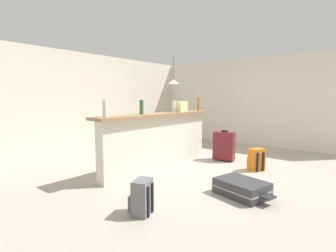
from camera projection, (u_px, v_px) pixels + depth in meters
The scene contains 17 objects.
ground_plane at pixel (193, 167), 5.22m from camera, with size 13.00×13.00×0.05m, color #ADA393.
wall_back at pixel (101, 102), 7.01m from camera, with size 6.60×0.10×2.50m, color silver.
wall_right at pixel (243, 102), 7.60m from camera, with size 0.10×6.00×2.50m, color silver.
partition_half_wall at pixel (159, 142), 5.02m from camera, with size 2.80×0.20×1.03m, color silver.
bar_countertop at pixel (159, 114), 4.96m from camera, with size 2.96×0.40×0.05m, color #93704C.
bottle_white at pixel (105, 108), 3.97m from camera, with size 0.08×0.08×0.27m, color silver.
bottle_green at pixel (142, 107), 4.66m from camera, with size 0.07×0.07×0.26m, color #2D6B38.
bottle_clear at pixel (174, 106), 5.24m from camera, with size 0.06×0.06×0.24m, color silver.
bottle_amber at pixel (199, 104), 5.88m from camera, with size 0.06×0.06×0.30m, color #9E661E.
grocery_bag at pixel (181, 107), 5.39m from camera, with size 0.26×0.18×0.22m, color beige.
dining_table at pixel (172, 123), 7.31m from camera, with size 1.10×0.80×0.74m.
dining_chair_near_partition at pixel (187, 129), 6.94m from camera, with size 0.46×0.46×0.93m.
pendant_lamp at pixel (173, 82), 7.21m from camera, with size 0.34×0.34×0.80m.
suitcase_flat_charcoal at pixel (242, 188), 3.62m from camera, with size 0.64×0.88×0.22m.
backpack_orange at pixel (256, 160), 4.86m from camera, with size 0.33×0.32×0.42m.
suitcase_upright_maroon at pixel (224, 146), 5.60m from camera, with size 0.32×0.48×0.67m.
backpack_grey at pixel (142, 198), 3.04m from camera, with size 0.33×0.31×0.42m.
Camera 1 is at (-4.25, -2.85, 1.39)m, focal length 27.43 mm.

